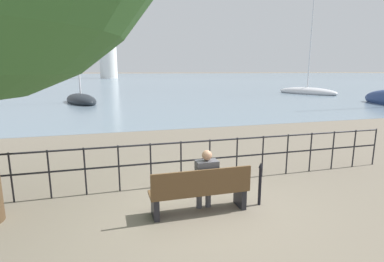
{
  "coord_description": "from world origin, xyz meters",
  "views": [
    {
      "loc": [
        -1.58,
        -5.08,
        2.65
      ],
      "look_at": [
        0.0,
        0.5,
        1.48
      ],
      "focal_mm": 28.0,
      "sensor_mm": 36.0,
      "label": 1
    }
  ],
  "objects_px": {
    "seated_person_left": "(206,178)",
    "harbor_lighthouse": "(107,39)",
    "closed_umbrella": "(260,181)",
    "sailboat_2": "(81,100)",
    "park_bench": "(200,191)",
    "sailboat_1": "(307,91)"
  },
  "relations": [
    {
      "from": "closed_umbrella",
      "to": "sailboat_2",
      "type": "distance_m",
      "value": 22.17
    },
    {
      "from": "closed_umbrella",
      "to": "harbor_lighthouse",
      "type": "xyz_separation_m",
      "value": [
        -1.77,
        107.58,
        12.95
      ]
    },
    {
      "from": "closed_umbrella",
      "to": "sailboat_2",
      "type": "bearing_deg",
      "value": 102.93
    },
    {
      "from": "seated_person_left",
      "to": "closed_umbrella",
      "type": "height_order",
      "value": "seated_person_left"
    },
    {
      "from": "seated_person_left",
      "to": "sailboat_2",
      "type": "height_order",
      "value": "sailboat_2"
    },
    {
      "from": "closed_umbrella",
      "to": "sailboat_1",
      "type": "height_order",
      "value": "sailboat_1"
    },
    {
      "from": "sailboat_2",
      "to": "harbor_lighthouse",
      "type": "xyz_separation_m",
      "value": [
        3.19,
        85.97,
        13.18
      ]
    },
    {
      "from": "sailboat_2",
      "to": "park_bench",
      "type": "bearing_deg",
      "value": -97.63
    },
    {
      "from": "closed_umbrella",
      "to": "harbor_lighthouse",
      "type": "bearing_deg",
      "value": 90.94
    },
    {
      "from": "sailboat_1",
      "to": "harbor_lighthouse",
      "type": "distance_m",
      "value": 86.35
    },
    {
      "from": "sailboat_2",
      "to": "sailboat_1",
      "type": "bearing_deg",
      "value": -9.61
    },
    {
      "from": "park_bench",
      "to": "sailboat_2",
      "type": "distance_m",
      "value": 21.95
    },
    {
      "from": "park_bench",
      "to": "harbor_lighthouse",
      "type": "relative_size",
      "value": 0.07
    },
    {
      "from": "park_bench",
      "to": "closed_umbrella",
      "type": "bearing_deg",
      "value": 0.9
    },
    {
      "from": "closed_umbrella",
      "to": "sailboat_2",
      "type": "xyz_separation_m",
      "value": [
        -4.96,
        21.61,
        -0.23
      ]
    },
    {
      "from": "park_bench",
      "to": "sailboat_1",
      "type": "xyz_separation_m",
      "value": [
        20.8,
        24.97,
        -0.14
      ]
    },
    {
      "from": "seated_person_left",
      "to": "harbor_lighthouse",
      "type": "bearing_deg",
      "value": 90.35
    },
    {
      "from": "sailboat_2",
      "to": "closed_umbrella",
      "type": "bearing_deg",
      "value": -94.43
    },
    {
      "from": "park_bench",
      "to": "sailboat_1",
      "type": "relative_size",
      "value": 0.16
    },
    {
      "from": "park_bench",
      "to": "closed_umbrella",
      "type": "height_order",
      "value": "park_bench"
    },
    {
      "from": "park_bench",
      "to": "seated_person_left",
      "type": "distance_m",
      "value": 0.28
    },
    {
      "from": "seated_person_left",
      "to": "harbor_lighthouse",
      "type": "distance_m",
      "value": 108.28
    }
  ]
}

